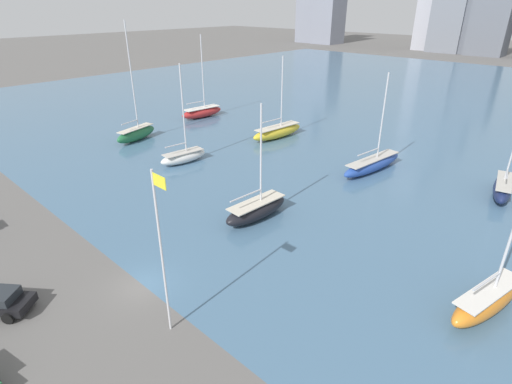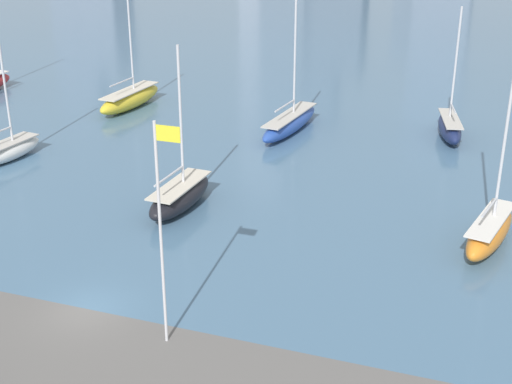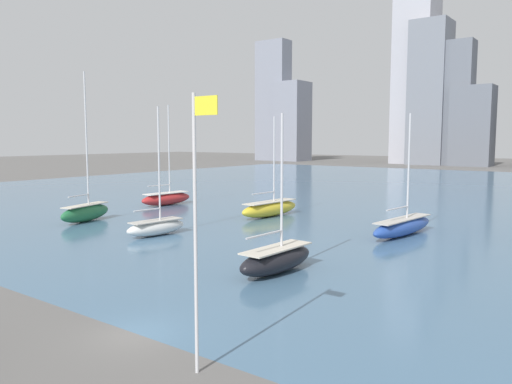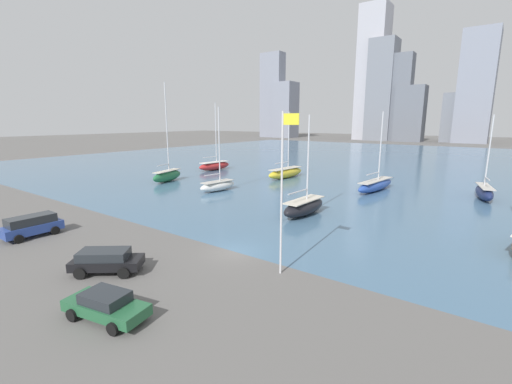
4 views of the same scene
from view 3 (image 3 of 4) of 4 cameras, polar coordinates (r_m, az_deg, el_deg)
ground_plane at (r=25.15m, az=-13.49°, el=-15.49°), size 500.00×500.00×0.00m
harbor_water at (r=87.29m, az=24.37°, el=-0.53°), size 180.00×140.00×0.00m
flag_pole at (r=19.19m, az=-6.83°, el=-3.70°), size 1.24×0.14×10.89m
distant_city_skyline at (r=190.87m, az=24.70°, el=10.09°), size 218.93×20.61×69.82m
sailboat_white at (r=48.79m, az=-11.34°, el=-3.86°), size 2.75×6.62×12.25m
sailboat_blue at (r=49.79m, az=16.44°, el=-3.75°), size 3.15×10.89×11.62m
sailboat_yellow at (r=59.52m, az=1.62°, el=-1.86°), size 2.98×9.85×11.86m
sailboat_red at (r=70.91m, az=-10.20°, el=-0.68°), size 3.01×8.39×13.90m
sailboat_black at (r=34.66m, az=2.37°, el=-7.63°), size 2.60×7.47×10.93m
sailboat_green at (r=59.00m, az=-18.90°, el=-2.11°), size 3.65×7.70×16.57m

